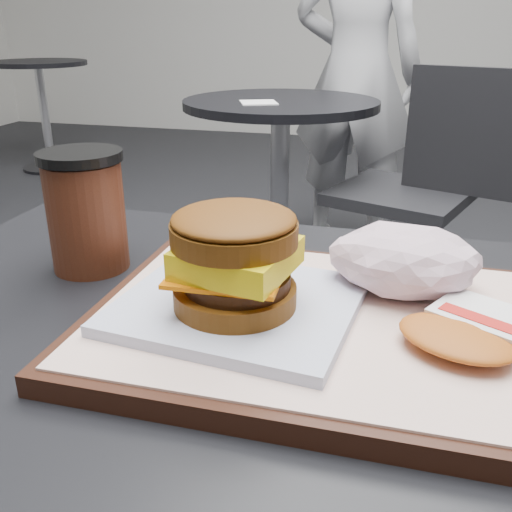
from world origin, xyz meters
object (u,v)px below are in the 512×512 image
Objects in this scene: coffee_cup at (86,211)px; patron at (356,73)px; serving_tray at (319,324)px; hash_brown at (478,331)px; crumpled_wrapper at (405,260)px; neighbor_chair at (423,182)px; breakfast_sandwich at (236,270)px; neighbor_table at (280,155)px.

coffee_cup is 0.08× the size of patron.
hash_brown is (0.12, -0.02, 0.02)m from serving_tray.
crumpled_wrapper is 0.32m from coffee_cup.
coffee_cup is 0.14× the size of neighbor_chair.
neighbor_chair is (0.12, 1.52, -0.27)m from serving_tray.
breakfast_sandwich is (-0.07, -0.02, 0.05)m from serving_tray.
crumpled_wrapper is 0.17× the size of neighbor_table.
neighbor_table is at bearing 169.32° from neighbor_chair.
patron reaches higher than neighbor_chair.
serving_tray is 0.27m from coffee_cup.
serving_tray is 0.51× the size of neighbor_table.
crumpled_wrapper reaches higher than hash_brown.
coffee_cup reaches higher than breakfast_sandwich.
patron reaches higher than coffee_cup.
coffee_cup is 2.15m from patron.
neighbor_table is 0.69m from patron.
hash_brown is at bearing -14.26° from coffee_cup.
serving_tray is 0.08m from breakfast_sandwich.
breakfast_sandwich is at bearing -147.86° from crumpled_wrapper.
crumpled_wrapper is at bearing 107.00° from patron.
neighbor_chair is at bearing 82.99° from breakfast_sandwich.
patron is (0.20, 0.61, 0.24)m from neighbor_table.
breakfast_sandwich reaches higher than neighbor_chair.
neighbor_chair is 0.55× the size of patron.
coffee_cup reaches higher than neighbor_table.
crumpled_wrapper is at bearing -73.67° from neighbor_table.
crumpled_wrapper is 1.49m from neighbor_chair.
serving_tray is 0.43× the size of neighbor_chair.
serving_tray is 1.83× the size of breakfast_sandwich.
breakfast_sandwich is 0.28× the size of neighbor_table.
coffee_cup is at bearing 152.99° from breakfast_sandwich.
patron is (0.07, 2.15, -0.04)m from coffee_cup.
hash_brown is 1.03× the size of crumpled_wrapper.
hash_brown is at bearing -55.05° from crumpled_wrapper.
coffee_cup reaches higher than neighbor_chair.
patron is at bearing 94.85° from serving_tray.
serving_tray is 1.68m from neighbor_table.
crumpled_wrapper reaches higher than neighbor_table.
serving_tray is at bearing -135.03° from crumpled_wrapper.
hash_brown is 0.10m from crumpled_wrapper.
neighbor_chair is (0.38, 1.44, -0.32)m from coffee_cup.
neighbor_table is (-0.13, 1.54, -0.28)m from coffee_cup.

